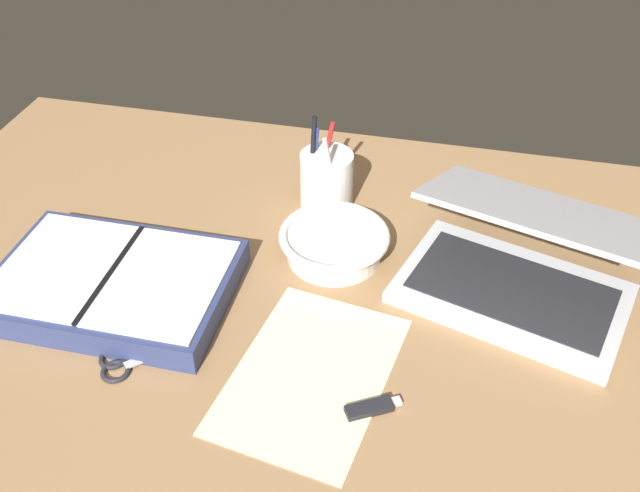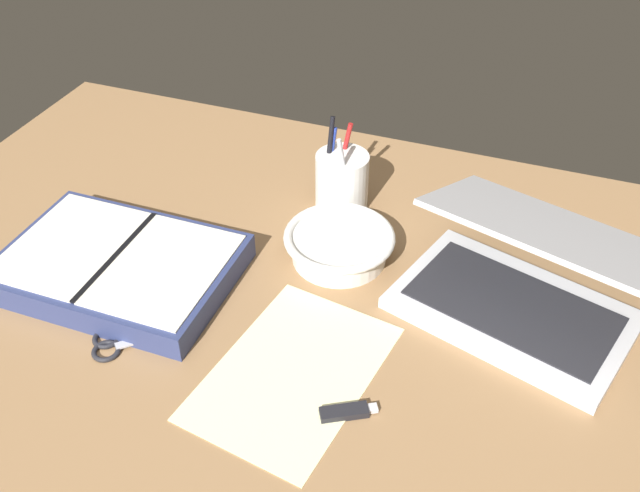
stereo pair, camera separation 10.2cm
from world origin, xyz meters
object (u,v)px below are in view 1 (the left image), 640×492
Objects in this scene: bowl at (334,243)px; scissors at (125,362)px; laptop at (521,265)px; pen_cup at (326,180)px; planner at (114,284)px.

bowl is 35.79cm from scissors.
laptop is 27.84cm from bowl.
laptop is at bearing -24.42° from pen_cup.
planner is (-29.34, -15.73, -0.56)cm from bowl.
pen_cup is 38.49cm from planner.
laptop reaches higher than bowl.
laptop is at bearing 14.41° from planner.
scissors is at bearing -59.72° from planner.
bowl is at bearing -165.61° from laptop.
bowl is (-27.75, 1.21, -1.92)cm from laptop.
bowl is at bearing -72.33° from pen_cup.
laptop is at bearing -2.50° from bowl.
planner is at bearing -148.84° from laptop.
pen_cup is 1.32× the size of scissors.
pen_cup reaches higher than scissors.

